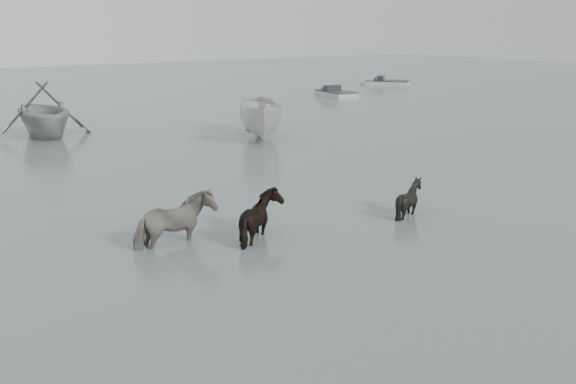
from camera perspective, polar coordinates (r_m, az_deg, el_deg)
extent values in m
plane|color=#54645F|center=(13.79, 6.36, -6.15)|extent=(140.00, 140.00, 0.00)
imported|color=black|center=(14.73, -10.14, -1.65)|extent=(1.95, 0.99, 1.60)
imported|color=black|center=(14.90, -2.28, -1.54)|extent=(1.72, 1.82, 1.44)
imported|color=black|center=(17.10, 10.73, -0.06)|extent=(1.38, 1.31, 1.21)
imported|color=#959795|center=(30.60, -20.95, 7.04)|extent=(4.41, 5.08, 2.62)
imported|color=beige|center=(28.32, -2.38, 6.69)|extent=(3.99, 5.15, 1.88)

